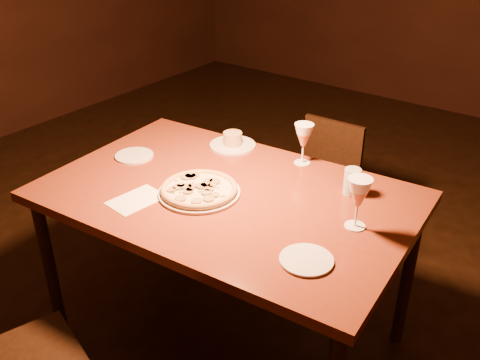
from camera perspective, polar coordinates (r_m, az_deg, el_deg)
The scene contains 12 objects.
floor at distance 2.92m, azimuth -0.06°, elevation -12.85°, with size 7.00×7.00×0.00m, color black.
dining_table at distance 2.28m, azimuth -1.39°, elevation -2.86°, with size 1.60×1.09×0.82m.
chair_far at distance 3.17m, azimuth 8.70°, elevation -0.00°, with size 0.38×0.38×0.77m.
pizza_plate at distance 2.22m, azimuth -4.38°, elevation -1.03°, with size 0.34×0.34×0.04m.
ramekin_saucer at distance 2.64m, azimuth -0.79°, elevation 4.10°, with size 0.23×0.23×0.07m.
wine_glass_far at distance 2.45m, azimuth 6.76°, elevation 3.83°, with size 0.09×0.09×0.19m, color #C97254, non-canonical shape.
wine_glass_right at distance 2.01m, azimuth 12.44°, elevation -2.42°, with size 0.09×0.09×0.20m, color #C97254, non-canonical shape.
water_tumbler at distance 2.25m, azimuth 11.85°, elevation -0.17°, with size 0.07×0.07×0.11m, color #ACB4BC.
side_plate_left at distance 2.59m, azimuth -11.22°, elevation 2.56°, with size 0.18×0.18×0.01m, color silver.
side_plate_near at distance 1.85m, azimuth 7.10°, elevation -8.46°, with size 0.19×0.19×0.01m, color silver.
menu_card at distance 2.22m, azimuth -10.98°, elevation -2.08°, with size 0.15×0.22×0.00m, color white.
pendant_light at distance 1.98m, azimuth -1.68°, elevation 17.58°, with size 0.12×0.12×0.12m, color #FB8746.
Camera 1 is at (1.32, -1.76, 1.93)m, focal length 40.00 mm.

